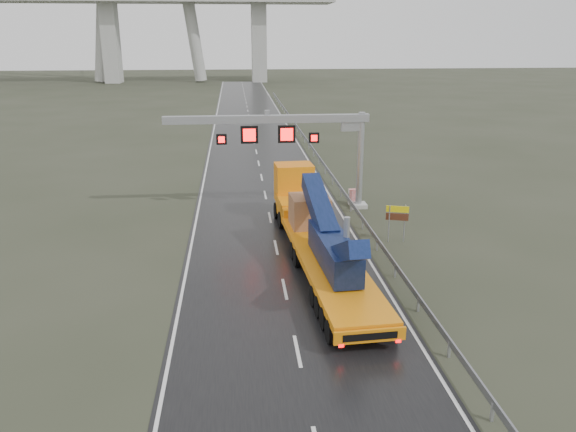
{
  "coord_description": "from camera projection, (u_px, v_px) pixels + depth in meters",
  "views": [
    {
      "loc": [
        -2.32,
        -22.31,
        12.53
      ],
      "look_at": [
        0.4,
        6.44,
        3.2
      ],
      "focal_mm": 35.0,
      "sensor_mm": 36.0,
      "label": 1
    }
  ],
  "objects": [
    {
      "name": "ground",
      "position": [
        293.0,
        328.0,
        25.2
      ],
      "size": [
        400.0,
        400.0,
        0.0
      ],
      "primitive_type": "plane",
      "color": "#2D3223",
      "rests_on": "ground"
    },
    {
      "name": "exit_sign_pair",
      "position": [
        397.0,
        216.0,
        35.2
      ],
      "size": [
        1.36,
        0.46,
        2.41
      ],
      "rotation": [
        0.0,
        0.0,
        -0.29
      ],
      "color": "#95989D",
      "rests_on": "ground"
    },
    {
      "name": "guardrail",
      "position": [
        324.0,
        164.0,
        53.95
      ],
      "size": [
        0.2,
        140.0,
        1.4
      ],
      "primitive_type": null,
      "color": "gray",
      "rests_on": "ground"
    },
    {
      "name": "striped_barrier",
      "position": [
        353.0,
        197.0,
        43.4
      ],
      "size": [
        0.74,
        0.43,
        1.22
      ],
      "primitive_type": "cube",
      "rotation": [
        0.0,
        0.0,
        0.07
      ],
      "color": "red",
      "rests_on": "ground"
    },
    {
      "name": "sign_gantry",
      "position": [
        296.0,
        135.0,
        40.71
      ],
      "size": [
        14.9,
        1.2,
        7.42
      ],
      "color": "#A8A8A4",
      "rests_on": "ground"
    },
    {
      "name": "road",
      "position": [
        256.0,
        152.0,
        63.09
      ],
      "size": [
        11.0,
        200.0,
        0.02
      ],
      "primitive_type": "cube",
      "color": "black",
      "rests_on": "ground"
    },
    {
      "name": "heavy_haul_truck",
      "position": [
        314.0,
        224.0,
        33.43
      ],
      "size": [
        4.09,
        20.06,
        4.68
      ],
      "rotation": [
        0.0,
        0.0,
        0.06
      ],
      "color": "orange",
      "rests_on": "ground"
    }
  ]
}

